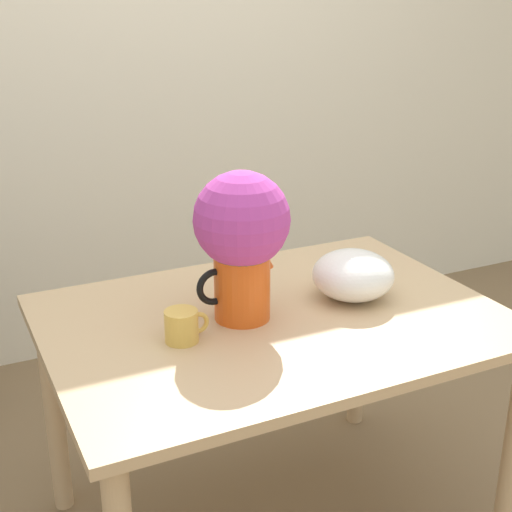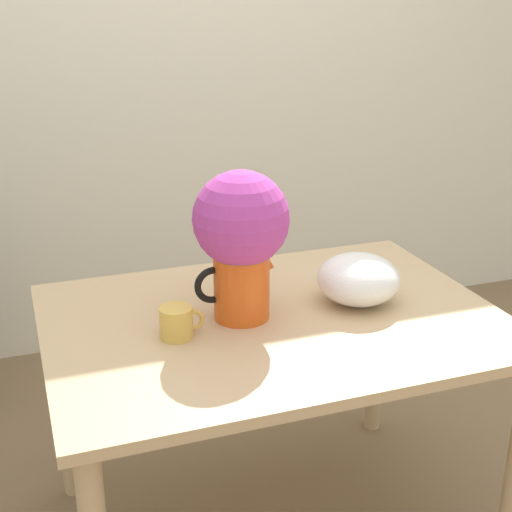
# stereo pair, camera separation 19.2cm
# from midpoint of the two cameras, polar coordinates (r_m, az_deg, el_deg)

# --- Properties ---
(wall_back) EXTENTS (8.00, 0.05, 2.60)m
(wall_back) POSITION_cam_midpoint_polar(r_m,az_deg,el_deg) (3.23, -10.58, 15.17)
(wall_back) COLOR #EDE5CC
(wall_back) RESTS_ON ground_plane
(table) EXTENTS (1.25, 0.91, 0.74)m
(table) POSITION_cam_midpoint_polar(r_m,az_deg,el_deg) (2.03, -1.33, -7.39)
(table) COLOR tan
(table) RESTS_ON ground_plane
(flower_vase) EXTENTS (0.26, 0.26, 0.41)m
(flower_vase) POSITION_cam_midpoint_polar(r_m,az_deg,el_deg) (1.88, -4.08, 1.69)
(flower_vase) COLOR #E05619
(flower_vase) RESTS_ON table
(coffee_mug) EXTENTS (0.12, 0.09, 0.08)m
(coffee_mug) POSITION_cam_midpoint_polar(r_m,az_deg,el_deg) (1.85, -8.89, -5.62)
(coffee_mug) COLOR gold
(coffee_mug) RESTS_ON table
(white_bowl) EXTENTS (0.24, 0.24, 0.14)m
(white_bowl) POSITION_cam_midpoint_polar(r_m,az_deg,el_deg) (2.08, 5.16, -1.57)
(white_bowl) COLOR white
(white_bowl) RESTS_ON table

